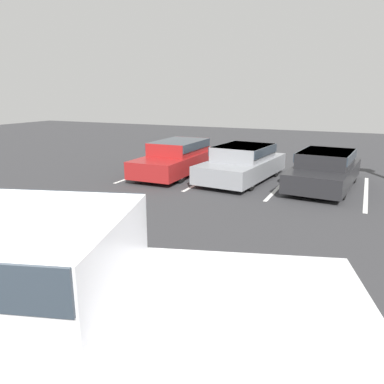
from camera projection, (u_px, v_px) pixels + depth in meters
stall_stripe_a at (149, 171)px, 14.99m from camera, size 0.12×4.61×0.01m
stall_stripe_b at (210, 177)px, 13.91m from camera, size 0.12×4.61×0.01m
stall_stripe_c at (281, 184)px, 12.84m from camera, size 0.12×4.61×0.01m
stall_stripe_d at (366, 193)px, 11.76m from camera, size 0.12×4.61×0.01m
pickup_truck at (48, 310)px, 3.71m from camera, size 6.47×3.75×1.93m
parked_sedan_a at (178, 156)px, 14.43m from camera, size 1.72×4.77×1.27m
parked_sedan_b at (243, 162)px, 13.32m from camera, size 2.26×4.40×1.25m
parked_sedan_c at (325, 168)px, 12.29m from camera, size 2.09×4.33×1.20m
wheel_stop_curb at (209, 162)px, 16.71m from camera, size 1.76×0.20×0.14m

